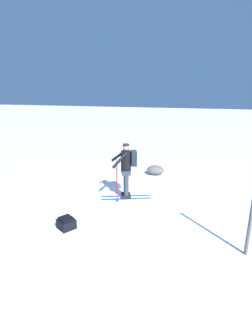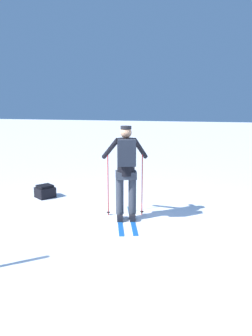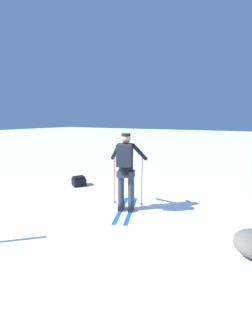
% 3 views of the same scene
% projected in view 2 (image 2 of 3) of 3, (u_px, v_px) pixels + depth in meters
% --- Properties ---
extents(ground_plane, '(80.00, 80.00, 0.00)m').
position_uv_depth(ground_plane, '(115.00, 231.00, 5.80)').
color(ground_plane, white).
extents(skier, '(1.65, 1.03, 1.82)m').
position_uv_depth(skier, '(126.00, 167.00, 6.14)').
color(skier, '#144C9E').
rests_on(skier, ground_plane).
extents(dropped_backpack, '(0.54, 0.54, 0.31)m').
position_uv_depth(dropped_backpack, '(45.00, 192.00, 7.89)').
color(dropped_backpack, black).
rests_on(dropped_backpack, ground_plane).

